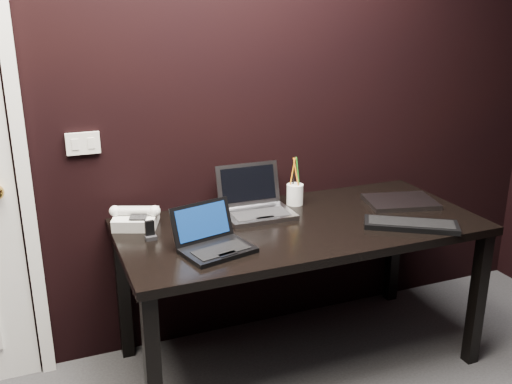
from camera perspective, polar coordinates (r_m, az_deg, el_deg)
name	(u,v)px	position (r m, az deg, el deg)	size (l,w,h in m)	color
wall_back	(211,96)	(2.81, -4.48, 9.60)	(4.00, 4.00, 0.00)	black
wall_switch	(83,143)	(2.71, -16.92, 4.67)	(0.15, 0.02, 0.10)	silver
desk	(300,238)	(2.73, 4.45, -4.60)	(1.70, 0.80, 0.74)	black
netbook	(213,242)	(2.40, -4.28, -4.99)	(0.34, 0.31, 0.18)	black
silver_laptop	(256,206)	(2.79, -0.02, -1.38)	(0.33, 0.30, 0.23)	#97979C
ext_keyboard	(411,225)	(2.73, 15.24, -3.17)	(0.44, 0.35, 0.03)	black
closed_laptop	(400,202)	(3.03, 14.23, -0.95)	(0.39, 0.32, 0.02)	gray
desk_phone	(136,218)	(2.69, -11.94, -2.58)	(0.24, 0.23, 0.12)	silver
mobile_phone	(150,232)	(2.54, -10.54, -3.99)	(0.05, 0.04, 0.08)	black
pen_cup	(295,193)	(2.93, 3.91, -0.14)	(0.11, 0.11, 0.25)	white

